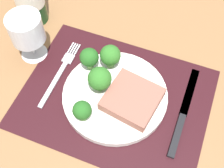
{
  "coord_description": "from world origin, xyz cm",
  "views": [
    {
      "loc": [
        11.28,
        -30.65,
        58.43
      ],
      "look_at": [
        -1.54,
        2.12,
        1.9
      ],
      "focal_mm": 47.87,
      "sensor_mm": 36.0,
      "label": 1
    }
  ],
  "objects_px": {
    "fork": "(60,73)",
    "wine_glass": "(27,31)",
    "plate": "(115,96)",
    "knife": "(182,117)",
    "steak": "(132,99)"
  },
  "relations": [
    {
      "from": "fork",
      "to": "wine_glass",
      "type": "height_order",
      "value": "wine_glass"
    },
    {
      "from": "fork",
      "to": "knife",
      "type": "height_order",
      "value": "knife"
    },
    {
      "from": "plate",
      "to": "steak",
      "type": "bearing_deg",
      "value": -7.02
    },
    {
      "from": "knife",
      "to": "wine_glass",
      "type": "relative_size",
      "value": 1.9
    },
    {
      "from": "wine_glass",
      "to": "plate",
      "type": "bearing_deg",
      "value": -11.12
    },
    {
      "from": "wine_glass",
      "to": "steak",
      "type": "bearing_deg",
      "value": -10.51
    },
    {
      "from": "fork",
      "to": "knife",
      "type": "distance_m",
      "value": 0.3
    },
    {
      "from": "plate",
      "to": "wine_glass",
      "type": "relative_size",
      "value": 1.91
    },
    {
      "from": "steak",
      "to": "knife",
      "type": "height_order",
      "value": "steak"
    },
    {
      "from": "knife",
      "to": "wine_glass",
      "type": "height_order",
      "value": "wine_glass"
    },
    {
      "from": "plate",
      "to": "fork",
      "type": "distance_m",
      "value": 0.14
    },
    {
      "from": "plate",
      "to": "wine_glass",
      "type": "bearing_deg",
      "value": 168.88
    },
    {
      "from": "plate",
      "to": "wine_glass",
      "type": "height_order",
      "value": "wine_glass"
    },
    {
      "from": "wine_glass",
      "to": "knife",
      "type": "bearing_deg",
      "value": -5.96
    },
    {
      "from": "fork",
      "to": "wine_glass",
      "type": "distance_m",
      "value": 0.12
    }
  ]
}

